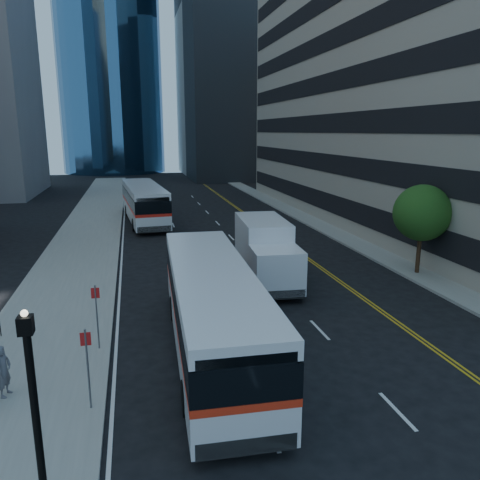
% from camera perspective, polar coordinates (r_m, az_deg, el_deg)
% --- Properties ---
extents(ground, '(160.00, 160.00, 0.00)m').
position_cam_1_polar(ground, '(18.44, 10.64, -13.33)').
color(ground, black).
rests_on(ground, ground).
extents(sidewalk_west, '(5.00, 90.00, 0.15)m').
position_cam_1_polar(sidewalk_west, '(41.01, -17.80, 1.15)').
color(sidewalk_west, gray).
rests_on(sidewalk_west, ground).
extents(sidewalk_east, '(2.00, 90.00, 0.15)m').
position_cam_1_polar(sidewalk_east, '(43.83, 8.49, 2.38)').
color(sidewalk_east, gray).
rests_on(sidewalk_east, ground).
extents(office_tower_north, '(30.00, 28.00, 60.00)m').
position_cam_1_polar(office_tower_north, '(93.13, 3.23, 26.69)').
color(office_tower_north, gray).
rests_on(office_tower_north, ground).
extents(street_tree, '(3.20, 3.20, 5.10)m').
position_cam_1_polar(street_tree, '(28.34, 21.31, 3.09)').
color(street_tree, '#332114').
rests_on(street_tree, sidewalk_east).
extents(lamp_post, '(0.28, 0.28, 4.56)m').
position_cam_1_polar(lamp_post, '(10.76, -23.72, -18.35)').
color(lamp_post, black).
rests_on(lamp_post, sidewalk_west).
extents(bus_front, '(3.25, 12.87, 3.29)m').
position_cam_1_polar(bus_front, '(17.49, -3.40, -8.18)').
color(bus_front, white).
rests_on(bus_front, ground).
extents(bus_rear, '(3.96, 13.31, 3.38)m').
position_cam_1_polar(bus_rear, '(43.60, -11.63, 4.56)').
color(bus_rear, silver).
rests_on(bus_rear, ground).
extents(box_truck, '(2.93, 7.24, 3.39)m').
position_cam_1_polar(box_truck, '(25.48, 3.19, -1.34)').
color(box_truck, white).
rests_on(box_truck, ground).
extents(pedestrian, '(0.54, 0.69, 1.66)m').
position_cam_1_polar(pedestrian, '(16.55, -26.87, -14.04)').
color(pedestrian, '#5A5960').
rests_on(pedestrian, sidewalk_west).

